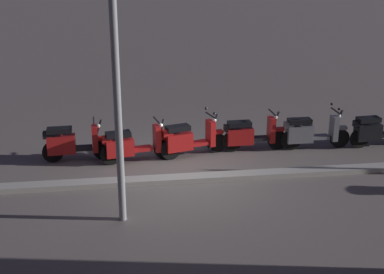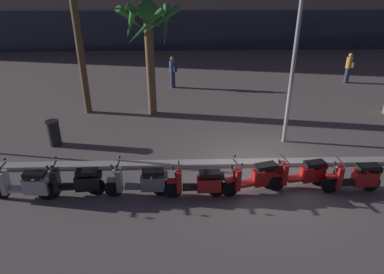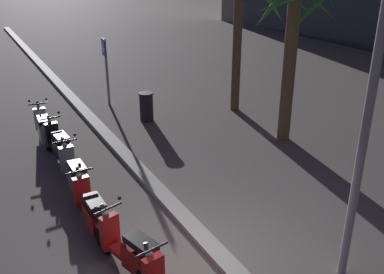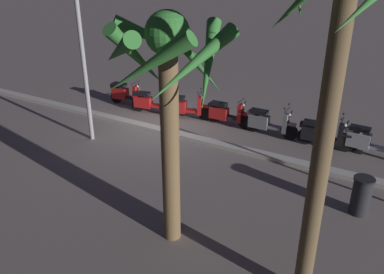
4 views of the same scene
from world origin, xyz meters
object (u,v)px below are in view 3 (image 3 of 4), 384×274
object	(u,v)px
scooter_grey_last_in_row	(74,174)
palm_tree_far_corner	(295,15)
scooter_red_gap_after_mid	(91,209)
scooter_red_mid_front	(131,251)
litter_bin	(146,106)
scooter_silver_lead_nearest	(44,128)
scooter_black_tail_end	(59,145)
crossing_sign	(106,64)

from	to	relation	value
scooter_grey_last_in_row	palm_tree_far_corner	size ratio (longest dim) A/B	0.39
scooter_red_gap_after_mid	scooter_red_mid_front	distance (m)	1.64
scooter_red_gap_after_mid	litter_bin	world-z (taller)	scooter_red_gap_after_mid
scooter_silver_lead_nearest	scooter_grey_last_in_row	xyz separation A→B (m)	(3.20, 0.06, -0.01)
scooter_red_gap_after_mid	scooter_silver_lead_nearest	bearing A→B (deg)	179.70
scooter_grey_last_in_row	scooter_red_gap_after_mid	size ratio (longest dim) A/B	1.06
scooter_red_mid_front	palm_tree_far_corner	bearing A→B (deg)	118.98
scooter_red_gap_after_mid	palm_tree_far_corner	bearing A→B (deg)	105.50
litter_bin	scooter_grey_last_in_row	bearing A→B (deg)	-42.78
scooter_silver_lead_nearest	scooter_grey_last_in_row	size ratio (longest dim) A/B	0.96
scooter_black_tail_end	litter_bin	world-z (taller)	scooter_black_tail_end
scooter_silver_lead_nearest	palm_tree_far_corner	xyz separation A→B (m)	(3.06, 6.29, 3.10)
scooter_silver_lead_nearest	crossing_sign	world-z (taller)	crossing_sign
scooter_black_tail_end	litter_bin	xyz separation A→B (m)	(-1.70, 3.20, 0.03)
scooter_silver_lead_nearest	scooter_red_mid_front	size ratio (longest dim) A/B	1.02
scooter_red_mid_front	litter_bin	xyz separation A→B (m)	(-6.76, 3.14, 0.02)
litter_bin	crossing_sign	bearing A→B (deg)	-164.84
scooter_grey_last_in_row	crossing_sign	bearing A→B (deg)	154.81
scooter_red_gap_after_mid	litter_bin	bearing A→B (deg)	146.86
scooter_black_tail_end	scooter_silver_lead_nearest	bearing A→B (deg)	-174.94
scooter_black_tail_end	crossing_sign	xyz separation A→B (m)	(-3.86, 2.61, 1.05)
scooter_grey_last_in_row	scooter_red_gap_after_mid	distance (m)	1.61
palm_tree_far_corner	scooter_red_gap_after_mid	bearing A→B (deg)	-74.50
scooter_red_mid_front	palm_tree_far_corner	distance (m)	7.64
scooter_silver_lead_nearest	crossing_sign	xyz separation A→B (m)	(-2.48, 2.74, 1.04)
scooter_grey_last_in_row	scooter_silver_lead_nearest	bearing A→B (deg)	-178.85
scooter_silver_lead_nearest	scooter_red_mid_front	world-z (taller)	same
scooter_silver_lead_nearest	crossing_sign	distance (m)	3.84
scooter_silver_lead_nearest	litter_bin	bearing A→B (deg)	95.49
scooter_red_gap_after_mid	crossing_sign	distance (m)	7.87
scooter_black_tail_end	litter_bin	size ratio (longest dim) A/B	1.85
scooter_grey_last_in_row	scooter_red_mid_front	bearing A→B (deg)	2.07
scooter_red_mid_front	litter_bin	size ratio (longest dim) A/B	1.86
scooter_black_tail_end	palm_tree_far_corner	size ratio (longest dim) A/B	0.37
scooter_black_tail_end	scooter_red_gap_after_mid	size ratio (longest dim) A/B	1.00
scooter_red_gap_after_mid	palm_tree_far_corner	world-z (taller)	palm_tree_far_corner
crossing_sign	palm_tree_far_corner	distance (m)	6.89
scooter_silver_lead_nearest	litter_bin	distance (m)	3.34
scooter_red_gap_after_mid	crossing_sign	world-z (taller)	crossing_sign
scooter_silver_lead_nearest	scooter_red_mid_front	xyz separation A→B (m)	(6.44, 0.18, -0.01)
palm_tree_far_corner	litter_bin	bearing A→B (deg)	-138.68
scooter_black_tail_end	scooter_red_mid_front	world-z (taller)	same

